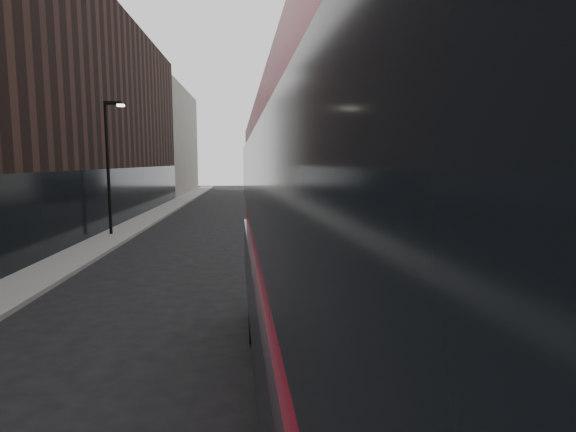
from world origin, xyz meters
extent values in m
plane|color=black|center=(0.00, 0.00, 0.00)|extent=(140.00, 140.00, 0.00)
cube|color=slate|center=(7.50, 25.00, 0.07)|extent=(3.00, 80.00, 0.15)
cube|color=slate|center=(-8.00, 25.00, 0.07)|extent=(2.00, 80.00, 0.15)
cube|color=#AFB5BA|center=(11.50, 21.00, 10.00)|extent=(5.00, 22.00, 20.00)
cube|color=silver|center=(9.15, 21.00, 1.90)|extent=(0.35, 21.00, 3.80)
cube|color=slate|center=(11.50, 44.00, 9.00)|extent=(5.00, 24.00, 18.00)
cone|color=slate|center=(9.50, 44.00, 19.50)|extent=(4.00, 4.00, 3.00)
cone|color=slate|center=(9.50, 52.00, 19.50)|extent=(4.00, 4.00, 3.00)
cube|color=black|center=(-11.50, 30.00, 7.00)|extent=(5.00, 24.00, 14.00)
cube|color=slate|center=(-11.50, 52.00, 6.50)|extent=(5.00, 20.00, 13.00)
cylinder|color=black|center=(-8.30, 18.00, 3.65)|extent=(0.16, 0.16, 7.00)
cube|color=black|center=(-7.90, 18.00, 7.05)|extent=(0.90, 0.15, 0.18)
cube|color=#FFF2CC|center=(-7.50, 18.00, 6.93)|extent=(0.35, 0.22, 0.12)
cube|color=maroon|center=(0.80, -0.66, 2.61)|extent=(3.19, 12.05, 4.35)
cube|color=black|center=(0.80, -0.66, 1.90)|extent=(3.31, 12.10, 1.20)
cube|color=black|center=(0.80, -0.66, 3.75)|extent=(3.31, 12.10, 1.20)
cube|color=black|center=(0.56, 5.35, 2.06)|extent=(2.31, 0.17, 1.52)
cube|color=maroon|center=(0.80, -0.66, 4.81)|extent=(3.06, 11.57, 0.12)
cylinder|color=black|center=(-0.56, 3.12, 0.54)|extent=(0.37, 1.10, 1.09)
cylinder|color=black|center=(1.86, 3.21, 0.54)|extent=(0.37, 1.10, 1.09)
cube|color=black|center=(2.31, 43.65, 1.86)|extent=(3.54, 10.70, 2.96)
cube|color=black|center=(2.31, 43.65, 1.67)|extent=(3.67, 10.77, 1.05)
cube|color=black|center=(2.90, 38.40, 1.81)|extent=(2.03, 0.31, 1.34)
cube|color=black|center=(1.72, 48.90, 1.81)|extent=(2.03, 0.31, 1.34)
cube|color=black|center=(2.31, 43.65, 3.37)|extent=(3.40, 10.28, 0.12)
cylinder|color=black|center=(0.90, 46.87, 0.48)|extent=(0.39, 0.98, 0.95)
cylinder|color=black|center=(2.97, 47.11, 0.48)|extent=(0.39, 0.98, 0.95)
cylinder|color=black|center=(1.65, 40.19, 0.48)|extent=(0.39, 0.98, 0.95)
cylinder|color=black|center=(3.72, 40.42, 0.48)|extent=(0.39, 0.98, 0.95)
imported|color=black|center=(1.82, 15.98, 0.69)|extent=(2.11, 4.23, 1.38)
imported|color=#95979E|center=(1.79, 26.00, 0.75)|extent=(1.97, 4.69, 1.51)
imported|color=black|center=(1.52, 24.00, 0.63)|extent=(2.11, 4.45, 1.25)
camera|label=1|loc=(-0.57, -6.53, 4.00)|focal=28.00mm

